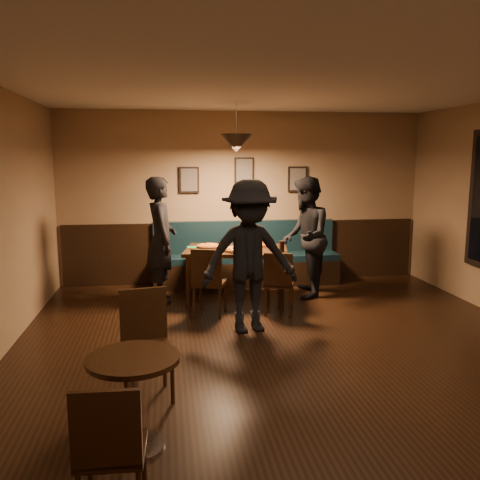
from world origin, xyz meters
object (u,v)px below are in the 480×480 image
Objects in this scene: booth_bench at (247,254)px; dining_table at (236,275)px; diner_right at (305,237)px; cafe_chair_far at (147,346)px; tabasco_bottle at (270,244)px; soda_glass at (282,246)px; chair_near_right at (279,282)px; cafe_chair_near at (112,447)px; diner_left at (161,240)px; chair_near_left at (210,281)px; diner_front at (250,257)px; cafe_table at (135,403)px.

dining_table is at bearing -107.88° from booth_bench.
cafe_chair_far is at bearing -23.59° from diner_right.
soda_glass is at bearing -72.90° from tabasco_bottle.
cafe_chair_near is at bearing -97.97° from chair_near_right.
diner_left is 1.00× the size of diner_right.
chair_near_left reaches higher than dining_table.
diner_right is 11.72× the size of soda_glass.
cafe_chair_far is (-0.11, -3.01, -0.43)m from diner_left.
diner_front is 1.13m from soda_glass.
soda_glass is at bearing -77.23° from booth_bench.
cafe_chair_near is (-1.81, -4.28, -0.40)m from tabasco_bottle.
diner_front is at bearing -110.73° from chair_near_right.
cafe_chair_far is (-1.76, -2.52, -0.38)m from soda_glass.
dining_table is 1.16m from diner_right.
diner_right is 2.59× the size of cafe_table.
diner_right is 1.74m from diner_front.
cafe_chair_near is at bearing -15.01° from diner_right.
cafe_chair_near is at bearing -97.32° from cafe_table.
cafe_chair_far reaches higher than chair_near_right.
diner_front is 11.87× the size of soda_glass.
cafe_table is 0.68m from cafe_chair_near.
chair_near_right is at bearing -107.78° from soda_glass.
chair_near_left is 7.65× the size of tabasco_bottle.
booth_bench is at bearing -66.12° from diner_left.
cafe_chair_far is (-2.21, -2.94, -0.43)m from diner_right.
chair_near_left is 0.92m from chair_near_right.
booth_bench is 4.35× the size of cafe_table.
diner_front is (-0.50, -0.62, 0.48)m from chair_near_right.
diner_left is at bearing -150.74° from booth_bench.
chair_near_left is 0.50× the size of diner_front.
cafe_chair_far is at bearing -134.98° from diner_front.
chair_near_right is (0.18, -1.60, -0.08)m from booth_bench.
chair_near_left is 1.15m from tabasco_bottle.
dining_table is 9.43× the size of soda_glass.
cafe_table is (-1.72, -3.62, -0.48)m from tabasco_bottle.
diner_right is at bearing 43.56° from diner_front.
chair_near_right is (0.91, -0.08, -0.03)m from chair_near_left.
diner_front is 2.69m from cafe_table.
cafe_chair_far is (-1.47, -3.78, -0.04)m from booth_bench.
diner_right is 5.00m from cafe_chair_near.
dining_table is at bearing -122.76° from cafe_chair_far.
diner_left reaches higher than cafe_chair_far.
soda_glass reaches higher than cafe_chair_near.
diner_right is at bearing 16.57° from dining_table.
tabasco_bottle is at bearing -66.42° from diner_right.
soda_glass is at bearing 90.69° from chair_near_right.
diner_front is 2.62× the size of cafe_table.
diner_left is 2.11× the size of cafe_chair_near.
diner_right is (1.48, 0.68, 0.44)m from chair_near_left.
booth_bench is 1.01m from tabasco_bottle.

